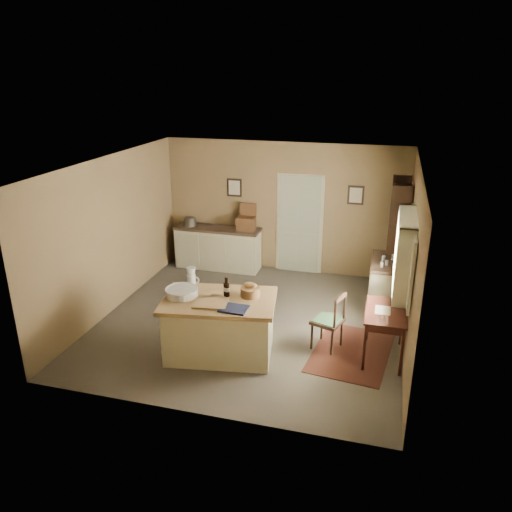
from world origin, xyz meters
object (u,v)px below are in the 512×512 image
(right_cabinet, at_px, (387,284))
(writing_desk, at_px, (386,317))
(work_island, at_px, (219,325))
(sideboard, at_px, (218,247))
(desk_chair, at_px, (327,321))
(shelving_unit, at_px, (400,237))

(right_cabinet, bearing_deg, writing_desk, -89.99)
(work_island, bearing_deg, right_cabinet, 34.10)
(work_island, xyz_separation_m, sideboard, (-1.16, 3.28, -0.00))
(desk_chair, relative_size, right_cabinet, 0.81)
(sideboard, height_order, shelving_unit, shelving_unit)
(work_island, bearing_deg, writing_desk, 3.65)
(sideboard, distance_m, desk_chair, 3.81)
(writing_desk, height_order, right_cabinet, right_cabinet)
(writing_desk, bearing_deg, right_cabinet, 90.01)
(shelving_unit, bearing_deg, work_island, -129.42)
(right_cabinet, bearing_deg, shelving_unit, 79.37)
(writing_desk, xyz_separation_m, right_cabinet, (-0.00, 1.70, -0.22))
(writing_desk, distance_m, right_cabinet, 1.72)
(writing_desk, xyz_separation_m, desk_chair, (-0.84, 0.05, -0.22))
(work_island, relative_size, desk_chair, 1.99)
(desk_chair, relative_size, shelving_unit, 0.42)
(work_island, bearing_deg, sideboard, 100.22)
(work_island, height_order, sideboard, work_island)
(work_island, height_order, desk_chair, work_island)
(right_cabinet, distance_m, shelving_unit, 1.05)
(writing_desk, bearing_deg, sideboard, 142.32)
(work_island, xyz_separation_m, writing_desk, (2.38, 0.55, 0.19))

